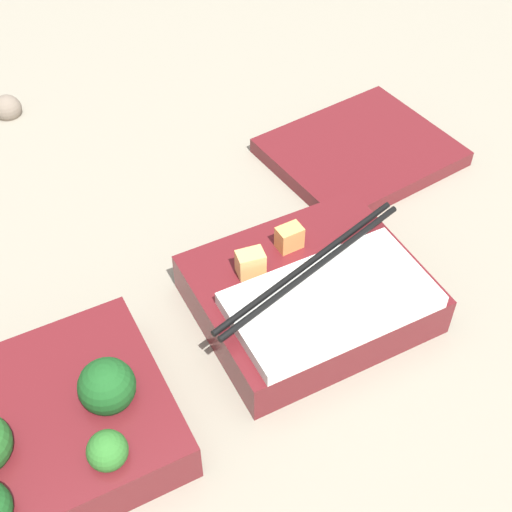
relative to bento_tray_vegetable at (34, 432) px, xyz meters
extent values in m
plane|color=gray|center=(0.11, 0.00, -0.03)|extent=(3.00, 3.00, 0.00)
cube|color=maroon|center=(0.01, 0.00, -0.01)|extent=(0.18, 0.15, 0.04)
sphere|color=#2D7028|center=(0.04, -0.05, 0.02)|extent=(0.03, 0.03, 0.03)
sphere|color=#19511E|center=(0.05, 0.00, 0.02)|extent=(0.04, 0.04, 0.04)
cube|color=maroon|center=(0.23, 0.03, -0.01)|extent=(0.18, 0.15, 0.04)
cube|color=white|center=(0.23, -0.01, 0.02)|extent=(0.15, 0.08, 0.01)
cube|color=#EAB266|center=(0.19, 0.05, 0.02)|extent=(0.02, 0.02, 0.02)
cube|color=#F4A356|center=(0.23, 0.06, 0.02)|extent=(0.02, 0.02, 0.02)
cylinder|color=black|center=(0.23, 0.02, 0.03)|extent=(0.19, 0.06, 0.01)
cylinder|color=black|center=(0.23, 0.03, 0.03)|extent=(0.19, 0.06, 0.01)
cube|color=maroon|center=(0.38, 0.17, -0.02)|extent=(0.19, 0.16, 0.02)
sphere|color=#7A6B5B|center=(0.08, 0.41, -0.02)|extent=(0.03, 0.03, 0.03)
camera|label=1|loc=(0.02, -0.29, 0.43)|focal=50.00mm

